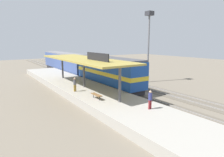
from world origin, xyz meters
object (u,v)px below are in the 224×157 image
at_px(passenger_carriage_single, 64,62).
at_px(person_walking, 75,84).
at_px(light_mast, 149,32).
at_px(person_waiting, 150,99).
at_px(platform_bench, 96,95).
at_px(locomotive, 108,72).

xyz_separation_m(passenger_carriage_single, person_walking, (-6.59, -20.88, -0.46)).
bearing_deg(light_mast, person_waiting, -133.23).
distance_m(passenger_carriage_single, person_walking, 21.90).
bearing_deg(person_walking, platform_bench, -82.12).
relative_size(light_mast, person_waiting, 6.84).
distance_m(locomotive, person_waiting, 13.08).
bearing_deg(passenger_carriage_single, platform_bench, -103.43).
distance_m(platform_bench, locomotive, 9.38).
relative_size(platform_bench, passenger_carriage_single, 0.08).
height_order(platform_bench, person_waiting, person_waiting).
height_order(locomotive, passenger_carriage_single, locomotive).
distance_m(light_mast, person_waiting, 17.87).
height_order(platform_bench, passenger_carriage_single, passenger_carriage_single).
xyz_separation_m(platform_bench, person_walking, (-0.59, 4.24, 0.51)).
xyz_separation_m(platform_bench, light_mast, (13.80, 6.68, 7.05)).
distance_m(light_mast, person_walking, 15.99).
height_order(locomotive, person_walking, locomotive).
height_order(light_mast, person_walking, light_mast).
relative_size(locomotive, passenger_carriage_single, 0.72).
relative_size(person_waiting, person_walking, 1.00).
bearing_deg(light_mast, platform_bench, -154.19).
bearing_deg(platform_bench, person_waiting, -66.14).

